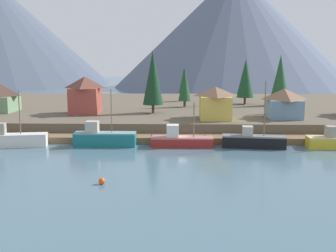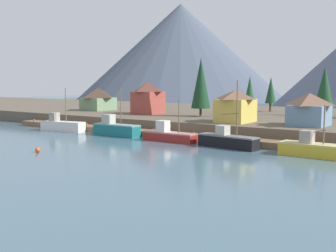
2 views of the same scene
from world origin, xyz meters
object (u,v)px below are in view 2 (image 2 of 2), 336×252
at_px(house_blue, 309,109).
at_px(house_green, 98,99).
at_px(house_red, 148,98).
at_px(conifer_mid_left, 250,92).
at_px(conifer_near_left, 324,87).
at_px(fishing_boat_red, 169,135).
at_px(fishing_boat_teal, 116,129).
at_px(house_yellow, 235,106).
at_px(fishing_boat_yellow, 315,149).
at_px(conifer_near_right, 201,83).
at_px(fishing_boat_black, 228,140).
at_px(fishing_boat_white, 62,126).
at_px(conifer_mid_right, 271,90).
at_px(channel_buoy, 38,150).

height_order(house_blue, house_green, house_green).
xyz_separation_m(house_red, conifer_mid_left, (18.88, 10.97, 1.21)).
xyz_separation_m(house_blue, conifer_near_left, (-3.49, 21.69, 3.21)).
height_order(fishing_boat_red, conifer_mid_left, conifer_mid_left).
height_order(fishing_boat_teal, house_yellow, fishing_boat_teal).
distance_m(fishing_boat_yellow, conifer_near_left, 36.66).
xyz_separation_m(house_red, conifer_near_right, (12.75, 0.98, 3.16)).
height_order(house_green, conifer_near_left, conifer_near_left).
relative_size(fishing_boat_yellow, house_blue, 1.39).
bearing_deg(house_blue, conifer_near_left, 99.13).
distance_m(fishing_boat_black, fishing_boat_yellow, 12.34).
bearing_deg(conifer_near_right, fishing_boat_white, -135.08).
relative_size(fishing_boat_red, house_yellow, 1.35).
bearing_deg(house_yellow, fishing_boat_red, -117.39).
bearing_deg(conifer_mid_left, house_red, -149.85).
distance_m(fishing_boat_black, conifer_mid_right, 42.48).
relative_size(house_blue, channel_buoy, 9.46).
relative_size(fishing_boat_red, conifer_near_right, 0.77).
bearing_deg(conifer_near_left, fishing_boat_teal, -126.99).
distance_m(conifer_near_left, channel_buoy, 58.61).
distance_m(conifer_near_right, channel_buoy, 38.51).
bearing_deg(fishing_boat_teal, fishing_boat_red, -0.39).
bearing_deg(house_green, conifer_mid_left, 13.27).
xyz_separation_m(fishing_boat_white, house_blue, (42.70, 13.63, 4.04)).
relative_size(fishing_boat_white, fishing_boat_red, 1.03).
distance_m(fishing_boat_teal, conifer_near_right, 21.10).
bearing_deg(conifer_near_left, fishing_boat_red, -112.83).
height_order(conifer_near_right, conifer_mid_right, conifer_near_right).
distance_m(fishing_boat_black, conifer_mid_left, 31.16).
bearing_deg(fishing_boat_teal, channel_buoy, -80.61).
bearing_deg(fishing_boat_black, conifer_mid_left, 115.20).
distance_m(fishing_boat_white, house_blue, 45.01).
distance_m(fishing_boat_white, fishing_boat_red, 24.67).
bearing_deg(fishing_boat_yellow, conifer_near_right, 148.61).
bearing_deg(house_red, house_green, 172.27).
bearing_deg(conifer_near_right, channel_buoy, -94.55).
xyz_separation_m(conifer_mid_right, channel_buoy, (-9.07, -59.23, -7.17)).
height_order(house_yellow, conifer_near_right, conifer_near_right).
xyz_separation_m(fishing_boat_white, house_red, (6.60, 18.32, 4.96)).
relative_size(house_blue, conifer_mid_right, 0.81).
bearing_deg(fishing_boat_yellow, house_yellow, 147.70).
xyz_separation_m(house_yellow, conifer_mid_left, (-5.10, 17.11, 1.93)).
height_order(fishing_boat_teal, channel_buoy, fishing_boat_teal).
xyz_separation_m(house_blue, house_green, (-53.64, 7.07, 0.21)).
bearing_deg(house_yellow, house_green, 168.40).
xyz_separation_m(fishing_boat_white, conifer_mid_left, (25.48, 29.28, 6.16)).
xyz_separation_m(fishing_boat_teal, house_blue, (29.52, 12.86, 3.90)).
relative_size(fishing_boat_black, channel_buoy, 13.87).
distance_m(house_green, channel_buoy, 47.67).
distance_m(fishing_boat_teal, fishing_boat_yellow, 34.39).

